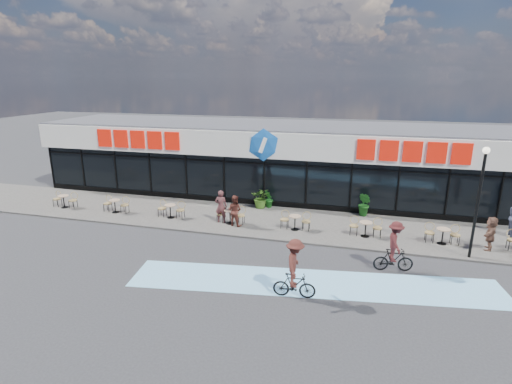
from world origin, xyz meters
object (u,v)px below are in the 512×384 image
lamp_post (479,193)px  potted_plant_mid (261,198)px  patron_left (221,206)px  cyclist_b (395,249)px  pedestrian_a (491,233)px  cyclist_a (295,270)px  potted_plant_left (269,199)px  bistro_set_0 (65,200)px  potted_plant_right (364,204)px  patron_right (235,211)px

lamp_post → potted_plant_mid: bearing=157.9°
patron_left → cyclist_b: cyclist_b is taller
patron_left → pedestrian_a: (12.75, -0.19, -0.11)m
cyclist_a → potted_plant_left: bearing=108.4°
pedestrian_a → cyclist_a: cyclist_a is taller
potted_plant_left → potted_plant_mid: potted_plant_mid is taller
cyclist_b → potted_plant_left: bearing=136.4°
potted_plant_left → cyclist_b: 9.11m
bistro_set_0 → cyclist_b: bearing=-10.1°
potted_plant_left → cyclist_b: bearing=-43.6°
potted_plant_right → pedestrian_a: (5.43, -3.16, 0.10)m
potted_plant_left → patron_right: (-1.05, -3.30, 0.29)m
lamp_post → patron_right: lamp_post is taller
potted_plant_mid → patron_right: 3.23m
potted_plant_right → cyclist_a: 9.52m
cyclist_a → cyclist_b: size_ratio=1.05×
pedestrian_a → potted_plant_right: bearing=-100.8°
lamp_post → bistro_set_0: (-21.54, 1.31, -2.41)m
patron_right → cyclist_b: (7.65, -2.97, 0.06)m
potted_plant_mid → patron_right: patron_right is taller
bistro_set_0 → pedestrian_a: (22.55, -0.21, 0.31)m
lamp_post → cyclist_b: size_ratio=2.27×
potted_plant_right → patron_left: patron_left is taller
bistro_set_0 → patron_right: (10.65, -0.30, 0.36)m
potted_plant_left → potted_plant_mid: size_ratio=0.85×
bistro_set_0 → patron_left: (9.81, -0.02, 0.42)m
patron_left → cyclist_a: size_ratio=0.80×
patron_left → pedestrian_a: patron_left is taller
lamp_post → cyclist_b: bearing=-148.8°
bistro_set_0 → potted_plant_right: size_ratio=1.14×
bistro_set_0 → patron_left: bearing=-0.1°
cyclist_a → potted_plant_mid: bearing=111.1°
pedestrian_a → cyclist_b: size_ratio=0.73×
potted_plant_right → potted_plant_mid: bearing=-179.2°
lamp_post → pedestrian_a: 2.57m
cyclist_a → cyclist_b: cyclist_a is taller
potted_plant_right → cyclist_b: (1.17, -6.22, 0.20)m
lamp_post → potted_plant_right: (-4.42, 4.26, -2.19)m
lamp_post → bistro_set_0: 21.71m
lamp_post → bistro_set_0: bearing=176.5°
bistro_set_0 → cyclist_b: (18.30, -3.27, 0.42)m
potted_plant_right → cyclist_a: cyclist_a is taller
potted_plant_left → potted_plant_right: bearing=-0.5°
cyclist_a → cyclist_b: (3.52, 3.00, -0.08)m
potted_plant_right → patron_left: size_ratio=0.77×
lamp_post → cyclist_a: 8.60m
pedestrian_a → bistro_set_0: bearing=-71.1°
cyclist_b → bistro_set_0: bearing=169.9°
bistro_set_0 → potted_plant_left: size_ratio=1.45×
patron_left → patron_right: 0.89m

